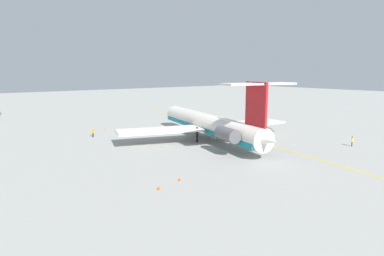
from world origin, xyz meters
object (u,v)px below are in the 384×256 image
(safety_cone_wingtip, at_px, (159,188))
(safety_cone_tail, at_px, (180,179))
(ground_crew_near_nose, at_px, (220,118))
(ground_crew_near_tail, at_px, (93,131))
(ground_crew_portside, at_px, (352,140))
(safety_cone_nose, at_px, (105,128))
(main_jetliner, at_px, (211,124))

(safety_cone_wingtip, distance_m, safety_cone_tail, 3.77)
(ground_crew_near_nose, bearing_deg, safety_cone_tail, 107.54)
(safety_cone_wingtip, bearing_deg, ground_crew_near_tail, -9.28)
(ground_crew_portside, bearing_deg, ground_crew_near_nose, -9.42)
(safety_cone_nose, relative_size, safety_cone_tail, 1.00)
(ground_crew_near_tail, xyz_separation_m, ground_crew_portside, (-35.85, -33.11, -0.02))
(ground_crew_near_nose, distance_m, safety_cone_nose, 29.75)
(ground_crew_portside, height_order, safety_cone_wingtip, ground_crew_portside)
(main_jetliner, relative_size, ground_crew_portside, 21.89)
(main_jetliner, height_order, ground_crew_near_nose, main_jetliner)
(ground_crew_portside, bearing_deg, safety_cone_wingtip, 79.26)
(ground_crew_near_nose, relative_size, ground_crew_portside, 0.91)
(safety_cone_tail, bearing_deg, safety_cone_nose, -10.50)
(ground_crew_near_nose, distance_m, ground_crew_near_tail, 34.37)
(ground_crew_portside, xyz_separation_m, safety_cone_nose, (42.57, 27.70, -0.86))
(ground_crew_near_nose, distance_m, ground_crew_portside, 35.84)
(ground_crew_near_nose, xyz_separation_m, ground_crew_portside, (-35.82, 1.26, 0.10))
(safety_cone_nose, height_order, safety_cone_wingtip, same)
(ground_crew_near_tail, height_order, safety_cone_tail, ground_crew_near_tail)
(ground_crew_near_nose, relative_size, safety_cone_wingtip, 2.98)
(ground_crew_near_nose, height_order, safety_cone_nose, ground_crew_near_nose)
(ground_crew_near_nose, xyz_separation_m, ground_crew_near_tail, (0.03, 34.37, 0.12))
(safety_cone_wingtip, xyz_separation_m, safety_cone_tail, (1.06, -3.62, 0.00))
(safety_cone_nose, distance_m, safety_cone_wingtip, 41.77)
(ground_crew_near_tail, height_order, ground_crew_portside, ground_crew_near_tail)
(ground_crew_near_nose, height_order, safety_cone_wingtip, ground_crew_near_nose)
(ground_crew_near_tail, bearing_deg, safety_cone_tail, 26.82)
(ground_crew_portside, bearing_deg, main_jetliner, 34.15)
(safety_cone_nose, bearing_deg, ground_crew_near_tail, 141.15)
(main_jetliner, relative_size, ground_crew_near_tail, 21.51)
(ground_crew_near_nose, distance_m, safety_cone_wingtip, 52.12)
(ground_crew_near_nose, height_order, ground_crew_portside, ground_crew_portside)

